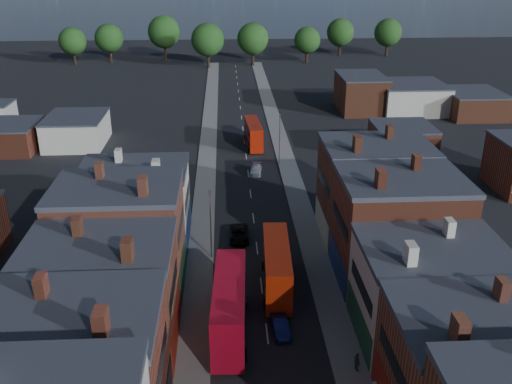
{
  "coord_description": "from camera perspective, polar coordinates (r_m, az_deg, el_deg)",
  "views": [
    {
      "loc": [
        -3.33,
        -26.07,
        31.85
      ],
      "look_at": [
        0.0,
        34.03,
        6.23
      ],
      "focal_mm": 40.0,
      "sensor_mm": 36.0,
      "label": 1
    }
  ],
  "objects": [
    {
      "name": "car_1",
      "position": [
        52.73,
        2.44,
        -13.27
      ],
      "size": [
        1.7,
        3.95,
        1.26
      ],
      "primitive_type": "imported",
      "rotation": [
        0.0,
        0.0,
        0.1
      ],
      "color": "navy",
      "rests_on": "ground"
    },
    {
      "name": "car_2",
      "position": [
        68.04,
        -1.7,
        -4.23
      ],
      "size": [
        2.3,
        4.89,
        1.35
      ],
      "primitive_type": "imported",
      "rotation": [
        0.0,
        0.0,
        -0.01
      ],
      "color": "black",
      "rests_on": "ground"
    },
    {
      "name": "bus_1",
      "position": [
        57.71,
        2.09,
        -7.44
      ],
      "size": [
        3.16,
        11.16,
        4.78
      ],
      "rotation": [
        0.0,
        0.0,
        -0.04
      ],
      "color": "red",
      "rests_on": "ground"
    },
    {
      "name": "lamp_post_3",
      "position": [
        90.66,
        2.39,
        5.61
      ],
      "size": [
        0.25,
        0.7,
        8.12
      ],
      "color": "slate",
      "rests_on": "ground"
    },
    {
      "name": "pavement_west",
      "position": [
        82.51,
        -5.13,
        0.29
      ],
      "size": [
        3.0,
        200.0,
        0.12
      ],
      "primitive_type": "cube",
      "color": "gray",
      "rests_on": "ground"
    },
    {
      "name": "lamp_post_2",
      "position": [
        62.33,
        -4.58,
        -2.85
      ],
      "size": [
        0.25,
        0.7,
        8.12
      ],
      "color": "slate",
      "rests_on": "ground"
    },
    {
      "name": "car_3",
      "position": [
        87.96,
        -0.01,
        2.24
      ],
      "size": [
        2.24,
        4.34,
        1.2
      ],
      "primitive_type": "imported",
      "rotation": [
        0.0,
        0.0,
        -0.14
      ],
      "color": "silver",
      "rests_on": "ground"
    },
    {
      "name": "ped_3",
      "position": [
        49.06,
        10.07,
        -16.38
      ],
      "size": [
        0.66,
        1.08,
        1.71
      ],
      "primitive_type": "imported",
      "rotation": [
        0.0,
        0.0,
        1.78
      ],
      "color": "#5C574F",
      "rests_on": "pavement_east"
    },
    {
      "name": "bus_2",
      "position": [
        99.89,
        -0.26,
        5.87
      ],
      "size": [
        3.03,
        10.15,
        4.33
      ],
      "rotation": [
        0.0,
        0.0,
        0.07
      ],
      "color": "#A51907",
      "rests_on": "ground"
    },
    {
      "name": "bus_0",
      "position": [
        51.46,
        -2.66,
        -11.32
      ],
      "size": [
        3.48,
        12.2,
        5.22
      ],
      "rotation": [
        0.0,
        0.0,
        -0.05
      ],
      "color": "#AC091F",
      "rests_on": "ground"
    },
    {
      "name": "pavement_east",
      "position": [
        83.03,
        3.87,
        0.49
      ],
      "size": [
        3.0,
        200.0,
        0.12
      ],
      "primitive_type": "cube",
      "color": "gray",
      "rests_on": "ground"
    }
  ]
}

